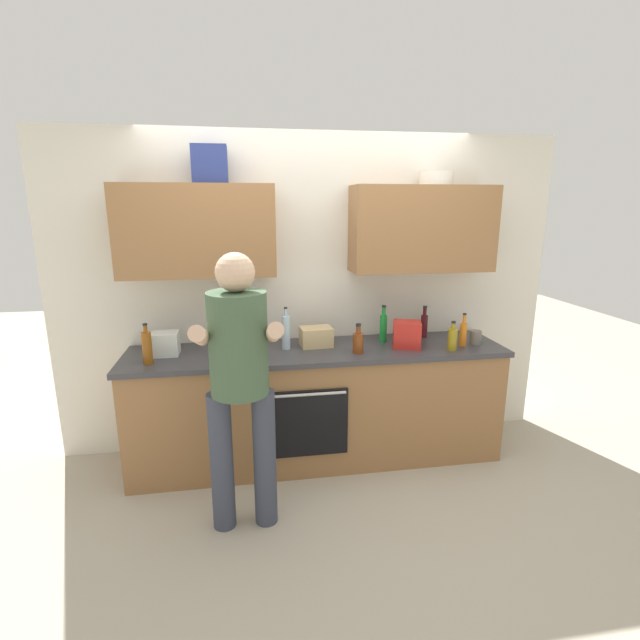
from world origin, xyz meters
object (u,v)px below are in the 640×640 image
(bottle_juice, at_px, (463,333))
(grocery_bag_produce, at_px, (165,344))
(bottle_soda, at_px, (383,327))
(person_standing, at_px, (239,373))
(bottle_water, at_px, (286,332))
(cup_stoneware, at_px, (475,337))
(grocery_bag_crisps, at_px, (407,335))
(bottle_vinegar, at_px, (358,342))
(bottle_wine, at_px, (424,325))
(bottle_syrup, at_px, (147,347))
(grocery_bag_bread, at_px, (316,337))
(bottle_hotsauce, at_px, (261,344))
(bottle_oil, at_px, (452,339))

(bottle_juice, xyz_separation_m, grocery_bag_produce, (-2.22, 0.14, -0.02))
(bottle_soda, bearing_deg, bottle_juice, -19.45)
(person_standing, height_order, bottle_juice, person_standing)
(bottle_water, xyz_separation_m, cup_stoneware, (1.47, -0.11, -0.08))
(grocery_bag_crisps, bearing_deg, bottle_soda, 127.87)
(person_standing, distance_m, cup_stoneware, 1.92)
(bottle_vinegar, distance_m, bottle_wine, 0.71)
(bottle_juice, bearing_deg, bottle_vinegar, -177.03)
(bottle_vinegar, distance_m, bottle_syrup, 1.47)
(grocery_bag_bread, bearing_deg, bottle_juice, -8.92)
(bottle_wine, distance_m, bottle_syrup, 2.13)
(bottle_soda, relative_size, cup_stoneware, 2.78)
(bottle_hotsauce, distance_m, cup_stoneware, 1.67)
(bottle_water, height_order, cup_stoneware, bottle_water)
(bottle_soda, relative_size, bottle_vinegar, 1.34)
(bottle_oil, distance_m, bottle_wine, 0.38)
(bottle_oil, xyz_separation_m, grocery_bag_crisps, (-0.31, 0.12, 0.01))
(person_standing, distance_m, grocery_bag_produce, 0.93)
(bottle_soda, bearing_deg, person_standing, -143.49)
(bottle_vinegar, xyz_separation_m, grocery_bag_produce, (-1.38, 0.18, 0.00))
(grocery_bag_produce, height_order, grocery_bag_crisps, grocery_bag_crisps)
(grocery_bag_bread, height_order, grocery_bag_crisps, grocery_bag_crisps)
(cup_stoneware, relative_size, grocery_bag_crisps, 0.52)
(bottle_wine, bearing_deg, bottle_soda, -168.41)
(bottle_vinegar, bearing_deg, bottle_water, 160.32)
(grocery_bag_produce, distance_m, grocery_bag_bread, 1.11)
(bottle_juice, height_order, bottle_wine, bottle_wine)
(bottle_soda, distance_m, bottle_vinegar, 0.36)
(grocery_bag_produce, relative_size, grocery_bag_bread, 0.80)
(bottle_wine, height_order, cup_stoneware, bottle_wine)
(bottle_juice, height_order, bottle_syrup, bottle_syrup)
(grocery_bag_bread, bearing_deg, grocery_bag_crisps, -12.03)
(bottle_syrup, xyz_separation_m, grocery_bag_produce, (0.09, 0.19, -0.03))
(grocery_bag_bread, distance_m, grocery_bag_crisps, 0.69)
(bottle_oil, bearing_deg, bottle_vinegar, 176.33)
(bottle_syrup, xyz_separation_m, grocery_bag_crisps, (1.87, 0.08, -0.02))
(cup_stoneware, distance_m, grocery_bag_bread, 1.24)
(person_standing, bearing_deg, bottle_juice, 20.23)
(bottle_water, bearing_deg, cup_stoneware, -4.28)
(bottle_soda, xyz_separation_m, grocery_bag_crisps, (0.13, -0.17, -0.02))
(bottle_water, height_order, grocery_bag_crisps, bottle_water)
(bottle_water, distance_m, grocery_bag_bread, 0.24)
(bottle_syrup, bearing_deg, grocery_bag_bread, 10.45)
(bottle_vinegar, xyz_separation_m, grocery_bag_bread, (-0.28, 0.22, -0.01))
(bottle_water, height_order, grocery_bag_produce, bottle_water)
(person_standing, bearing_deg, bottle_syrup, 137.06)
(bottle_hotsauce, xyz_separation_m, grocery_bag_produce, (-0.68, 0.20, -0.02))
(bottle_vinegar, distance_m, bottle_oil, 0.71)
(bottle_soda, relative_size, bottle_juice, 1.15)
(bottle_juice, bearing_deg, cup_stoneware, 13.61)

